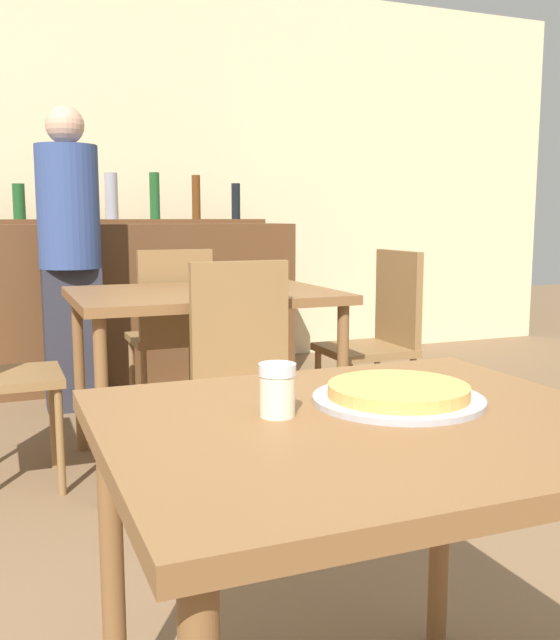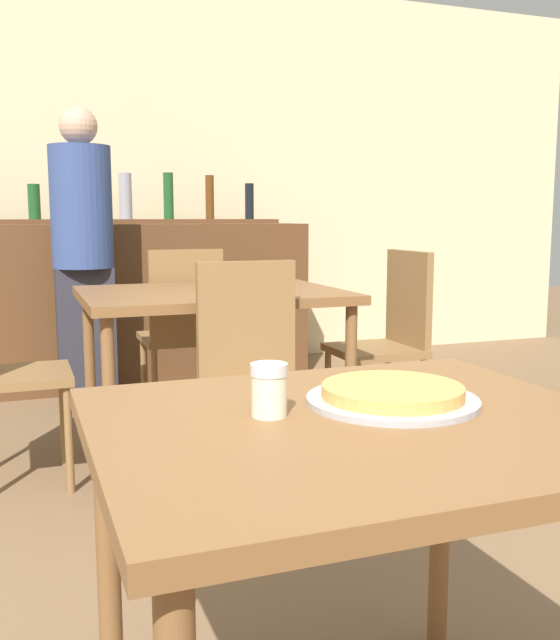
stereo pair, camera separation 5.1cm
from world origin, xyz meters
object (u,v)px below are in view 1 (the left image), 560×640
cheese_shaker (277,390)px  person_standing (70,249)px  chair_far_side_front (249,371)px  pizza_tray (398,394)px  chair_far_side_back (172,325)px  chair_far_side_right (380,332)px

cheese_shaker → person_standing: size_ratio=0.06×
person_standing → chair_far_side_front: bearing=-75.7°
cheese_shaker → pizza_tray: bearing=0.3°
chair_far_side_back → person_standing: size_ratio=0.55×
chair_far_side_front → person_standing: (-0.44, 1.74, 0.38)m
cheese_shaker → person_standing: 3.00m
chair_far_side_right → person_standing: bearing=-130.5°
chair_far_side_back → chair_far_side_right: same height
pizza_tray → person_standing: 3.01m
pizza_tray → person_standing: person_standing is taller
chair_far_side_right → person_standing: person_standing is taller
pizza_tray → chair_far_side_front: bearing=83.9°
chair_far_side_front → person_standing: person_standing is taller
chair_far_side_right → chair_far_side_back: bearing=-124.0°
chair_far_side_back → chair_far_side_front: bearing=90.0°
pizza_tray → chair_far_side_right: bearing=61.0°
cheese_shaker → chair_far_side_back: bearing=81.1°
pizza_tray → person_standing: (-0.31, 2.99, 0.16)m
chair_far_side_back → chair_far_side_right: 1.08m
chair_far_side_front → chair_far_side_back: bearing=90.0°
chair_far_side_back → cheese_shaker: (-0.39, -2.45, 0.25)m
chair_far_side_back → chair_far_side_right: (0.89, -0.60, 0.00)m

